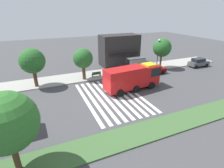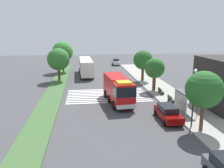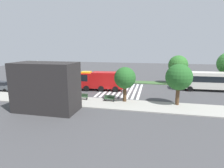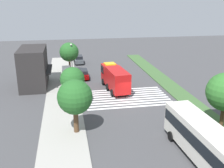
{
  "view_description": "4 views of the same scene",
  "coord_description": "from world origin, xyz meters",
  "views": [
    {
      "loc": [
        -7.34,
        -19.93,
        11.17
      ],
      "look_at": [
        1.54,
        0.45,
        1.73
      ],
      "focal_mm": 28.06,
      "sensor_mm": 36.0,
      "label": 1
    },
    {
      "loc": [
        36.18,
        -3.5,
        9.85
      ],
      "look_at": [
        1.27,
        0.69,
        1.76
      ],
      "focal_mm": 37.93,
      "sensor_mm": 36.0,
      "label": 2
    },
    {
      "loc": [
        -4.56,
        34.94,
        8.48
      ],
      "look_at": [
        3.25,
        0.09,
        1.12
      ],
      "focal_mm": 29.7,
      "sensor_mm": 36.0,
      "label": 3
    },
    {
      "loc": [
        -34.13,
        8.59,
        14.08
      ],
      "look_at": [
        2.9,
        1.9,
        1.69
      ],
      "focal_mm": 42.3,
      "sensor_mm": 36.0,
      "label": 4
    }
  ],
  "objects": [
    {
      "name": "median_strip",
      "position": [
        0.0,
        -8.33,
        0.07
      ],
      "size": [
        60.0,
        3.0,
        0.14
      ],
      "primitive_type": "cube",
      "color": "#3D6033",
      "rests_on": "ground_plane"
    },
    {
      "name": "fire_truck",
      "position": [
        5.36,
        1.07,
        2.04
      ],
      "size": [
        9.04,
        3.39,
        3.63
      ],
      "rotation": [
        0.0,
        0.0,
        0.1
      ],
      "color": "#B71414",
      "rests_on": "ground_plane"
    },
    {
      "name": "bench_near_shelter",
      "position": [
        6.2,
        8.23,
        0.59
      ],
      "size": [
        1.6,
        0.5,
        0.9
      ],
      "color": "#2D472D",
      "rests_on": "sidewalk"
    },
    {
      "name": "parked_car_mid",
      "position": [
        12.26,
        5.63,
        0.86
      ],
      "size": [
        4.74,
        2.11,
        1.66
      ],
      "rotation": [
        0.0,
        0.0,
        -0.0
      ],
      "color": "#720505",
      "rests_on": "ground_plane"
    },
    {
      "name": "street_lamp",
      "position": [
        14.36,
        7.43,
        3.65
      ],
      "size": [
        0.36,
        0.36,
        5.92
      ],
      "color": "#2D2D30",
      "rests_on": "sidewalk"
    },
    {
      "name": "ground_plane",
      "position": [
        0.0,
        0.0,
        0.0
      ],
      "size": [
        120.0,
        120.0,
        0.0
      ],
      "primitive_type": "plane",
      "color": "#424244"
    },
    {
      "name": "parked_car_east",
      "position": [
        23.8,
        5.63,
        0.92
      ],
      "size": [
        4.49,
        2.02,
        1.81
      ],
      "rotation": [
        0.0,
        0.0,
        -0.0
      ],
      "color": "#474C51",
      "rests_on": "ground_plane"
    },
    {
      "name": "sidewalk_tree_west",
      "position": [
        -0.48,
        7.83,
        3.74
      ],
      "size": [
        3.26,
        3.26,
        5.28
      ],
      "color": "#513823",
      "rests_on": "sidewalk"
    },
    {
      "name": "transit_bus",
      "position": [
        -15.68,
        -3.07,
        2.12
      ],
      "size": [
        12.07,
        3.19,
        3.57
      ],
      "rotation": [
        0.0,
        0.0,
        3.18
      ],
      "color": "silver",
      "rests_on": "ground_plane"
    },
    {
      "name": "storefront_building",
      "position": [
        9.03,
        13.76,
        3.2
      ],
      "size": [
        8.16,
        4.88,
        6.41
      ],
      "color": "#282626",
      "rests_on": "ground_plane"
    },
    {
      "name": "sidewalk_tree_far_west",
      "position": [
        -8.13,
        7.83,
        4.15
      ],
      "size": [
        3.72,
        3.72,
        5.91
      ],
      "color": "#513823",
      "rests_on": "sidewalk"
    },
    {
      "name": "bench_west_of_shelter",
      "position": [
        1.85,
        8.23,
        0.59
      ],
      "size": [
        1.6,
        0.5,
        0.9
      ],
      "color": "#2D472D",
      "rests_on": "sidewalk"
    },
    {
      "name": "bus_stop_shelter",
      "position": [
        10.2,
        8.22,
        1.89
      ],
      "size": [
        3.5,
        1.4,
        2.46
      ],
      "color": "#4C4C51",
      "rests_on": "sidewalk"
    },
    {
      "name": "sidewalk_tree_east",
      "position": [
        15.56,
        7.83,
        4.26
      ],
      "size": [
        3.6,
        3.6,
        5.94
      ],
      "color": "#513823",
      "rests_on": "sidewalk"
    },
    {
      "name": "sidewalk",
      "position": [
        0.0,
        9.28,
        0.07
      ],
      "size": [
        60.0,
        4.9,
        0.14
      ],
      "primitive_type": "cube",
      "color": "#9E9B93",
      "rests_on": "ground_plane"
    },
    {
      "name": "crosswalk",
      "position": [
        1.34,
        0.0,
        0.01
      ],
      "size": [
        7.65,
        12.3,
        0.01
      ],
      "color": "silver",
      "rests_on": "ground_plane"
    }
  ]
}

